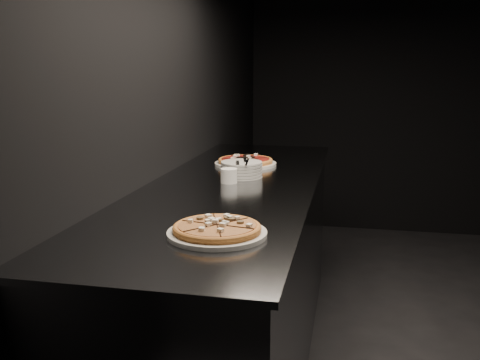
% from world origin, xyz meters
% --- Properties ---
extents(wall_left, '(0.02, 5.00, 2.80)m').
position_xyz_m(wall_left, '(-2.50, 0.00, 1.40)').
color(wall_left, black).
rests_on(wall_left, floor).
extents(counter, '(0.74, 2.44, 0.92)m').
position_xyz_m(counter, '(-2.13, 0.00, 0.46)').
color(counter, slate).
rests_on(counter, floor).
extents(pizza_mushroom, '(0.32, 0.32, 0.04)m').
position_xyz_m(pizza_mushroom, '(-2.01, -0.78, 0.94)').
color(pizza_mushroom, silver).
rests_on(pizza_mushroom, counter).
extents(pizza_tomato, '(0.37, 0.37, 0.04)m').
position_xyz_m(pizza_tomato, '(-2.16, 0.44, 0.94)').
color(pizza_tomato, silver).
rests_on(pizza_tomato, counter).
extents(plate_stack, '(0.19, 0.19, 0.07)m').
position_xyz_m(plate_stack, '(-2.12, 0.13, 0.96)').
color(plate_stack, silver).
rests_on(plate_stack, counter).
extents(cutlery, '(0.07, 0.21, 0.01)m').
position_xyz_m(cutlery, '(-2.11, 0.12, 1.00)').
color(cutlery, silver).
rests_on(cutlery, plate_stack).
extents(ramekin, '(0.07, 0.07, 0.07)m').
position_xyz_m(ramekin, '(-2.15, -0.02, 0.95)').
color(ramekin, white).
rests_on(ramekin, counter).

